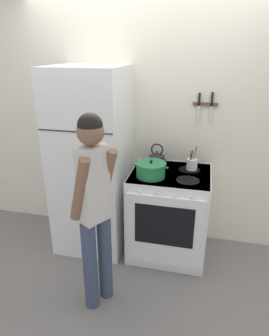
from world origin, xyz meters
TOP-DOWN VIEW (x-y plane):
  - ground_plane at (0.00, 0.00)m, footprint 14.00×14.00m
  - wall_back at (0.00, 0.03)m, footprint 10.00×0.06m
  - refrigerator at (-0.51, -0.34)m, footprint 0.71×0.71m
  - stove_range at (0.30, -0.36)m, footprint 0.77×0.71m
  - dutch_oven_pot at (0.13, -0.47)m, footprint 0.32×0.28m
  - tea_kettle at (0.14, -0.20)m, footprint 0.20×0.16m
  - utensil_jar at (0.49, -0.19)m, footprint 0.11×0.11m
  - person at (-0.18, -1.15)m, footprint 0.37×0.40m
  - wall_knife_strip at (0.57, -0.02)m, footprint 0.24×0.03m

SIDE VIEW (x-z plane):
  - ground_plane at x=0.00m, z-range 0.00..0.00m
  - stove_range at x=0.30m, z-range 0.01..0.91m
  - person at x=-0.18m, z-range 0.11..1.75m
  - refrigerator at x=-0.51m, z-range 0.00..1.88m
  - utensil_jar at x=0.49m, z-range 0.84..1.08m
  - dutch_oven_pot at x=0.13m, z-range 0.89..1.06m
  - tea_kettle at x=0.14m, z-range 0.86..1.11m
  - wall_back at x=0.00m, z-range 0.00..2.55m
  - wall_knife_strip at x=0.57m, z-range 1.36..1.69m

